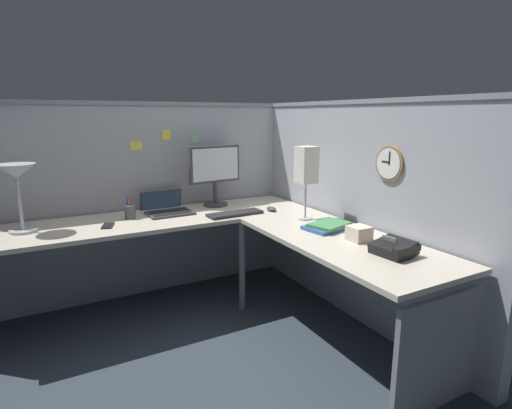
{
  "coord_description": "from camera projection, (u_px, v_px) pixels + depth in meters",
  "views": [
    {
      "loc": [
        -1.14,
        -2.45,
        1.48
      ],
      "look_at": [
        0.23,
        0.06,
        0.84
      ],
      "focal_mm": 28.41,
      "sensor_mm": 36.0,
      "label": 1
    }
  ],
  "objects": [
    {
      "name": "book_stack",
      "position": [
        328.0,
        226.0,
        2.7
      ],
      "size": [
        0.32,
        0.26,
        0.04
      ],
      "color": "#335999",
      "rests_on": "desk"
    },
    {
      "name": "keyboard",
      "position": [
        235.0,
        214.0,
        3.09
      ],
      "size": [
        0.44,
        0.16,
        0.02
      ],
      "primitive_type": "cube",
      "rotation": [
        0.0,
        0.0,
        0.05
      ],
      "color": "#232326",
      "rests_on": "desk"
    },
    {
      "name": "pen_cup",
      "position": [
        130.0,
        212.0,
        2.97
      ],
      "size": [
        0.08,
        0.08,
        0.18
      ],
      "color": "#4C4C51",
      "rests_on": "desk"
    },
    {
      "name": "pinned_note_rightmost",
      "position": [
        136.0,
        146.0,
        3.18
      ],
      "size": [
        0.09,
        0.0,
        0.07
      ],
      "primitive_type": "cube",
      "color": "#EAD84C"
    },
    {
      "name": "cell_phone",
      "position": [
        108.0,
        226.0,
        2.77
      ],
      "size": [
        0.11,
        0.16,
        0.01
      ],
      "primitive_type": "cube",
      "rotation": [
        0.0,
        0.0,
        -0.32
      ],
      "color": "black",
      "rests_on": "desk"
    },
    {
      "name": "computer_mouse",
      "position": [
        271.0,
        209.0,
        3.21
      ],
      "size": [
        0.06,
        0.1,
        0.03
      ],
      "primitive_type": "ellipsoid",
      "color": "#38383D",
      "rests_on": "desk"
    },
    {
      "name": "desk",
      "position": [
        215.0,
        244.0,
        2.71
      ],
      "size": [
        2.35,
        2.15,
        0.73
      ],
      "color": "beige",
      "rests_on": "ground"
    },
    {
      "name": "cubicle_wall_right",
      "position": [
        354.0,
        211.0,
        2.96
      ],
      "size": [
        0.12,
        2.37,
        1.58
      ],
      "color": "#999EA8",
      "rests_on": "ground"
    },
    {
      "name": "monitor",
      "position": [
        215.0,
        171.0,
        3.35
      ],
      "size": [
        0.46,
        0.2,
        0.5
      ],
      "color": "#38383D",
      "rests_on": "desk"
    },
    {
      "name": "pinned_note_leftmost",
      "position": [
        166.0,
        135.0,
        3.28
      ],
      "size": [
        0.07,
        0.0,
        0.08
      ],
      "primitive_type": "cube",
      "color": "#EAD84C"
    },
    {
      "name": "tissue_box",
      "position": [
        359.0,
        233.0,
        2.45
      ],
      "size": [
        0.12,
        0.12,
        0.09
      ],
      "primitive_type": "cube",
      "color": "beige",
      "rests_on": "desk"
    },
    {
      "name": "cubicle_wall_back",
      "position": [
        147.0,
        199.0,
        3.36
      ],
      "size": [
        2.57,
        0.12,
        1.58
      ],
      "color": "#999EA8",
      "rests_on": "ground"
    },
    {
      "name": "desk_lamp_dome",
      "position": [
        16.0,
        177.0,
        2.57
      ],
      "size": [
        0.24,
        0.24,
        0.44
      ],
      "color": "#B7BABF",
      "rests_on": "desk"
    },
    {
      "name": "pinned_note_middle",
      "position": [
        195.0,
        139.0,
        3.4
      ],
      "size": [
        0.07,
        0.0,
        0.06
      ],
      "primitive_type": "cube",
      "color": "#8CCC99"
    },
    {
      "name": "laptop",
      "position": [
        166.0,
        209.0,
        3.19
      ],
      "size": [
        0.35,
        0.39,
        0.22
      ],
      "color": "#38383D",
      "rests_on": "desk"
    },
    {
      "name": "wall_clock",
      "position": [
        390.0,
        163.0,
        2.54
      ],
      "size": [
        0.04,
        0.22,
        0.22
      ],
      "color": "olive"
    },
    {
      "name": "office_phone",
      "position": [
        394.0,
        249.0,
        2.19
      ],
      "size": [
        0.2,
        0.22,
        0.11
      ],
      "color": "black",
      "rests_on": "desk"
    },
    {
      "name": "desk_lamp_paper",
      "position": [
        306.0,
        167.0,
        2.88
      ],
      "size": [
        0.13,
        0.13,
        0.53
      ],
      "color": "#B7BABF",
      "rests_on": "desk"
    },
    {
      "name": "ground_plane",
      "position": [
        233.0,
        322.0,
        2.95
      ],
      "size": [
        6.8,
        6.8,
        0.0
      ],
      "primitive_type": "plane",
      "color": "#2D3842"
    }
  ]
}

